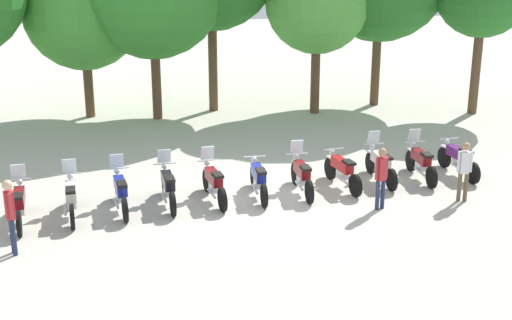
% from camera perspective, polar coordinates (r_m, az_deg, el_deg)
% --- Properties ---
extents(ground_plane, '(80.00, 80.00, 0.00)m').
position_cam_1_polar(ground_plane, '(19.55, 0.22, -2.96)').
color(ground_plane, '#BCB7A8').
extents(motorcycle_0, '(0.62, 2.19, 1.37)m').
position_cam_1_polar(motorcycle_0, '(18.60, -18.47, -3.35)').
color(motorcycle_0, black).
rests_on(motorcycle_0, ground_plane).
extents(motorcycle_1, '(0.62, 2.19, 1.37)m').
position_cam_1_polar(motorcycle_1, '(18.65, -14.63, -2.93)').
color(motorcycle_1, black).
rests_on(motorcycle_1, ground_plane).
extents(motorcycle_2, '(0.62, 2.18, 1.37)m').
position_cam_1_polar(motorcycle_2, '(18.78, -10.82, -2.50)').
color(motorcycle_2, black).
rests_on(motorcycle_2, ground_plane).
extents(motorcycle_3, '(0.62, 2.19, 1.37)m').
position_cam_1_polar(motorcycle_3, '(18.97, -7.08, -2.10)').
color(motorcycle_3, black).
rests_on(motorcycle_3, ground_plane).
extents(motorcycle_4, '(0.66, 2.17, 1.37)m').
position_cam_1_polar(motorcycle_4, '(19.14, -3.41, -1.81)').
color(motorcycle_4, black).
rests_on(motorcycle_4, ground_plane).
extents(motorcycle_5, '(0.62, 2.19, 0.99)m').
position_cam_1_polar(motorcycle_5, '(19.40, 0.20, -1.54)').
color(motorcycle_5, black).
rests_on(motorcycle_5, ground_plane).
extents(motorcycle_6, '(0.62, 2.19, 1.37)m').
position_cam_1_polar(motorcycle_6, '(19.70, 3.69, -1.22)').
color(motorcycle_6, black).
rests_on(motorcycle_6, ground_plane).
extents(motorcycle_7, '(0.70, 2.16, 0.99)m').
position_cam_1_polar(motorcycle_7, '(20.24, 6.94, -0.84)').
color(motorcycle_7, black).
rests_on(motorcycle_7, ground_plane).
extents(motorcycle_8, '(0.62, 2.19, 1.37)m').
position_cam_1_polar(motorcycle_8, '(20.88, 9.97, -0.34)').
color(motorcycle_8, black).
rests_on(motorcycle_8, ground_plane).
extents(motorcycle_9, '(0.62, 2.19, 1.37)m').
position_cam_1_polar(motorcycle_9, '(21.33, 13.09, -0.15)').
color(motorcycle_9, black).
rests_on(motorcycle_9, ground_plane).
extents(motorcycle_10, '(0.62, 2.18, 0.99)m').
position_cam_1_polar(motorcycle_10, '(21.94, 15.93, 0.09)').
color(motorcycle_10, black).
rests_on(motorcycle_10, ground_plane).
extents(person_0, '(0.40, 0.28, 1.67)m').
position_cam_1_polar(person_0, '(18.65, 10.04, -1.10)').
color(person_0, '#232D4C').
rests_on(person_0, ground_plane).
extents(person_1, '(0.30, 0.40, 1.77)m').
position_cam_1_polar(person_1, '(16.72, -19.15, -3.88)').
color(person_1, '#232D4C').
rests_on(person_1, ground_plane).
extents(person_2, '(0.41, 0.26, 1.66)m').
position_cam_1_polar(person_2, '(19.71, 16.40, -0.57)').
color(person_2, brown).
rests_on(person_2, ground_plane).
extents(tree_1, '(4.54, 4.54, 6.40)m').
position_cam_1_polar(tree_1, '(27.97, -13.74, 11.63)').
color(tree_1, brown).
rests_on(tree_1, ground_plane).
extents(tree_4, '(4.03, 4.03, 6.41)m').
position_cam_1_polar(tree_4, '(27.86, 4.94, 12.58)').
color(tree_4, brown).
rests_on(tree_4, ground_plane).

